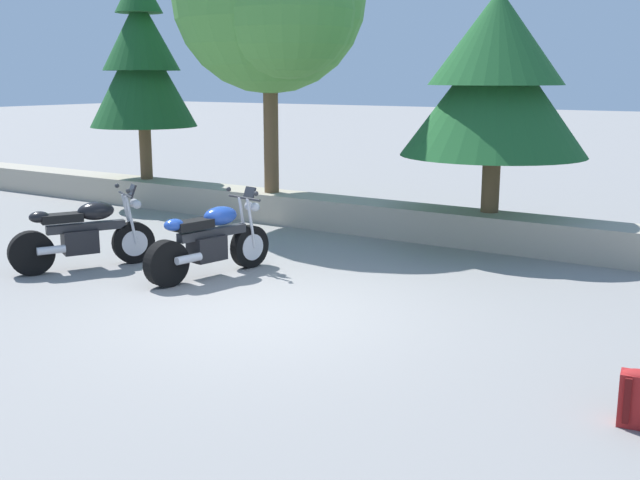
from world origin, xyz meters
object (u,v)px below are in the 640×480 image
object	(u,v)px
motorcycle_black_near_left	(85,236)
rider_backpack	(639,397)
pine_tree_far_left	(141,60)
motorcycle_blue_centre	(211,242)
pine_tree_mid_right	(496,77)

from	to	relation	value
motorcycle_black_near_left	rider_backpack	xyz separation A→B (m)	(7.71, -1.06, -0.24)
motorcycle_black_near_left	pine_tree_far_left	size ratio (longest dim) A/B	0.43
motorcycle_blue_centre	pine_tree_far_left	bearing A→B (deg)	143.08
pine_tree_mid_right	motorcycle_blue_centre	bearing A→B (deg)	-121.51
pine_tree_far_left	pine_tree_mid_right	distance (m)	7.77
motorcycle_black_near_left	pine_tree_far_left	bearing A→B (deg)	126.88
motorcycle_blue_centre	rider_backpack	bearing A→B (deg)	-16.22
motorcycle_blue_centre	pine_tree_far_left	world-z (taller)	pine_tree_far_left
motorcycle_black_near_left	pine_tree_mid_right	distance (m)	6.75
pine_tree_far_left	motorcycle_blue_centre	bearing A→B (deg)	-36.92
motorcycle_black_near_left	rider_backpack	world-z (taller)	motorcycle_black_near_left
motorcycle_black_near_left	rider_backpack	bearing A→B (deg)	-7.81
pine_tree_mid_right	motorcycle_black_near_left	bearing A→B (deg)	-132.33
pine_tree_far_left	rider_backpack	bearing A→B (deg)	-26.93
rider_backpack	pine_tree_far_left	size ratio (longest dim) A/B	0.11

